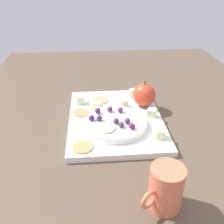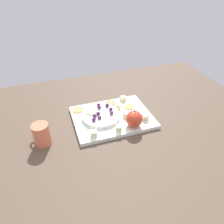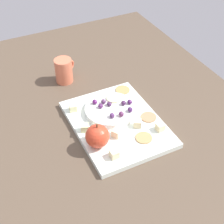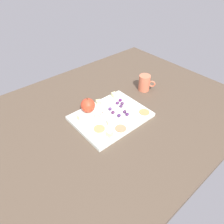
{
  "view_description": "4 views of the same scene",
  "coord_description": "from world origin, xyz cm",
  "px_view_note": "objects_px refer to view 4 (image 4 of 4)",
  "views": [
    {
      "loc": [
        64.58,
        -9.97,
        44.65
      ],
      "look_at": [
        1.15,
        -4.69,
        7.56
      ],
      "focal_mm": 40.95,
      "sensor_mm": 36.0,
      "label": 1
    },
    {
      "loc": [
        24.52,
        70.35,
        62.58
      ],
      "look_at": [
        0.16,
        -1.11,
        8.81
      ],
      "focal_mm": 33.43,
      "sensor_mm": 36.0,
      "label": 2
    },
    {
      "loc": [
        -72.46,
        33.42,
        78.98
      ],
      "look_at": [
        0.89,
        -2.59,
        8.12
      ],
      "focal_mm": 53.63,
      "sensor_mm": 36.0,
      "label": 3
    },
    {
      "loc": [
        -49.94,
        -61.75,
        70.2
      ],
      "look_at": [
        -1.72,
        -5.63,
        8.59
      ],
      "focal_mm": 32.24,
      "sensor_mm": 36.0,
      "label": 4
    }
  ],
  "objects_px": {
    "platter": "(111,116)",
    "cracker_1": "(144,112)",
    "cheese_cube_0": "(98,103)",
    "grape_7": "(127,114)",
    "cracker_2": "(121,128)",
    "grape_3": "(121,106)",
    "grape_2": "(122,103)",
    "grape_4": "(125,112)",
    "cheese_cube_2": "(114,95)",
    "cup": "(145,83)",
    "cheese_cube_1": "(110,134)",
    "cracker_0": "(99,129)",
    "grape_6": "(110,109)",
    "serving_dish": "(119,109)",
    "cheese_cube_5": "(110,123)",
    "grape_8": "(120,100)",
    "grape_1": "(119,115)",
    "grape_5": "(117,103)",
    "apple_whole": "(88,105)",
    "grape_0": "(113,112)",
    "apple_slice_0": "(129,107)",
    "cheese_cube_3": "(80,117)",
    "cheese_cube_4": "(98,115)"
  },
  "relations": [
    {
      "from": "platter",
      "to": "cracker_1",
      "type": "distance_m",
      "value": 0.17
    },
    {
      "from": "cheese_cube_0",
      "to": "grape_7",
      "type": "height_order",
      "value": "grape_7"
    },
    {
      "from": "cracker_2",
      "to": "grape_3",
      "type": "xyz_separation_m",
      "value": [
        0.09,
        0.1,
        0.02
      ]
    },
    {
      "from": "platter",
      "to": "cracker_2",
      "type": "height_order",
      "value": "cracker_2"
    },
    {
      "from": "grape_2",
      "to": "grape_3",
      "type": "distance_m",
      "value": 0.02
    },
    {
      "from": "grape_4",
      "to": "cheese_cube_2",
      "type": "bearing_deg",
      "value": 66.52
    },
    {
      "from": "cracker_1",
      "to": "grape_2",
      "type": "bearing_deg",
      "value": 118.83
    },
    {
      "from": "cup",
      "to": "cheese_cube_1",
      "type": "bearing_deg",
      "value": -157.4
    },
    {
      "from": "cracker_0",
      "to": "grape_6",
      "type": "height_order",
      "value": "grape_6"
    },
    {
      "from": "platter",
      "to": "cup",
      "type": "bearing_deg",
      "value": 11.64
    },
    {
      "from": "serving_dish",
      "to": "cheese_cube_0",
      "type": "relative_size",
      "value": 7.05
    },
    {
      "from": "grape_4",
      "to": "cheese_cube_1",
      "type": "bearing_deg",
      "value": -158.29
    },
    {
      "from": "cracker_1",
      "to": "grape_3",
      "type": "height_order",
      "value": "grape_3"
    },
    {
      "from": "platter",
      "to": "grape_6",
      "type": "height_order",
      "value": "grape_6"
    },
    {
      "from": "cheese_cube_5",
      "to": "grape_3",
      "type": "xyz_separation_m",
      "value": [
        0.11,
        0.05,
        0.01
      ]
    },
    {
      "from": "grape_4",
      "to": "grape_8",
      "type": "height_order",
      "value": "same"
    },
    {
      "from": "cheese_cube_2",
      "to": "grape_1",
      "type": "xyz_separation_m",
      "value": [
        -0.11,
        -0.16,
        0.01
      ]
    },
    {
      "from": "serving_dish",
      "to": "cracker_2",
      "type": "distance_m",
      "value": 0.13
    },
    {
      "from": "platter",
      "to": "grape_5",
      "type": "distance_m",
      "value": 0.08
    },
    {
      "from": "cracker_2",
      "to": "cup",
      "type": "xyz_separation_m",
      "value": [
        0.35,
        0.17,
        0.03
      ]
    },
    {
      "from": "serving_dish",
      "to": "grape_5",
      "type": "xyz_separation_m",
      "value": [
        0.01,
        0.03,
        0.02
      ]
    },
    {
      "from": "serving_dish",
      "to": "cheese_cube_5",
      "type": "bearing_deg",
      "value": -155.19
    },
    {
      "from": "cheese_cube_0",
      "to": "grape_7",
      "type": "bearing_deg",
      "value": -77.56
    },
    {
      "from": "apple_whole",
      "to": "grape_2",
      "type": "bearing_deg",
      "value": -30.91
    },
    {
      "from": "grape_4",
      "to": "grape_3",
      "type": "bearing_deg",
      "value": 69.28
    },
    {
      "from": "apple_whole",
      "to": "cheese_cube_2",
      "type": "relative_size",
      "value": 2.98
    },
    {
      "from": "cheese_cube_1",
      "to": "grape_0",
      "type": "xyz_separation_m",
      "value": [
        0.1,
        0.09,
        0.01
      ]
    },
    {
      "from": "platter",
      "to": "cheese_cube_0",
      "type": "relative_size",
      "value": 14.6
    },
    {
      "from": "grape_4",
      "to": "grape_5",
      "type": "bearing_deg",
      "value": 75.12
    },
    {
      "from": "cheese_cube_1",
      "to": "cheese_cube_2",
      "type": "height_order",
      "value": "same"
    },
    {
      "from": "serving_dish",
      "to": "apple_slice_0",
      "type": "bearing_deg",
      "value": -39.43
    },
    {
      "from": "grape_4",
      "to": "cracker_2",
      "type": "bearing_deg",
      "value": -144.23
    },
    {
      "from": "grape_7",
      "to": "cup",
      "type": "distance_m",
      "value": 0.31
    },
    {
      "from": "grape_1",
      "to": "cheese_cube_5",
      "type": "bearing_deg",
      "value": 177.94
    },
    {
      "from": "cheese_cube_1",
      "to": "cheese_cube_5",
      "type": "height_order",
      "value": "same"
    },
    {
      "from": "cheese_cube_5",
      "to": "grape_8",
      "type": "relative_size",
      "value": 1.36
    },
    {
      "from": "cheese_cube_2",
      "to": "apple_whole",
      "type": "bearing_deg",
      "value": -176.96
    },
    {
      "from": "cheese_cube_3",
      "to": "grape_2",
      "type": "height_order",
      "value": "grape_2"
    },
    {
      "from": "cheese_cube_2",
      "to": "grape_8",
      "type": "distance_m",
      "value": 0.08
    },
    {
      "from": "grape_3",
      "to": "grape_6",
      "type": "distance_m",
      "value": 0.06
    },
    {
      "from": "cheese_cube_3",
      "to": "cup",
      "type": "distance_m",
      "value": 0.45
    },
    {
      "from": "cracker_2",
      "to": "grape_0",
      "type": "bearing_deg",
      "value": 71.83
    },
    {
      "from": "grape_7",
      "to": "cup",
      "type": "bearing_deg",
      "value": 26.53
    },
    {
      "from": "grape_2",
      "to": "apple_slice_0",
      "type": "bearing_deg",
      "value": -82.61
    },
    {
      "from": "grape_0",
      "to": "apple_slice_0",
      "type": "xyz_separation_m",
      "value": [
        0.09,
        -0.02,
        -0.01
      ]
    },
    {
      "from": "cheese_cube_2",
      "to": "cracker_0",
      "type": "relative_size",
      "value": 0.47
    },
    {
      "from": "cheese_cube_0",
      "to": "cheese_cube_4",
      "type": "bearing_deg",
      "value": -128.15
    },
    {
      "from": "cracker_2",
      "to": "grape_6",
      "type": "relative_size",
      "value": 2.9
    },
    {
      "from": "cheese_cube_0",
      "to": "cracker_0",
      "type": "height_order",
      "value": "cheese_cube_0"
    },
    {
      "from": "grape_2",
      "to": "cheese_cube_5",
      "type": "bearing_deg",
      "value": -156.51
    }
  ]
}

